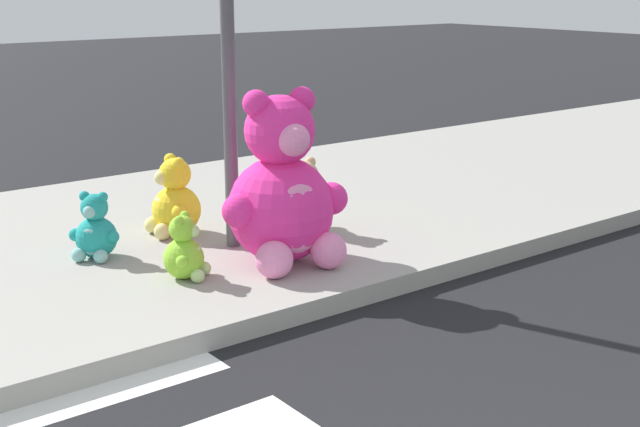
{
  "coord_description": "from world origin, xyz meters",
  "views": [
    {
      "loc": [
        -2.54,
        -1.37,
        2.28
      ],
      "look_at": [
        1.28,
        3.6,
        0.55
      ],
      "focal_mm": 48.13,
      "sensor_mm": 36.0,
      "label": 1
    }
  ],
  "objects_px": {
    "plush_lime": "(185,252)",
    "plush_teal": "(95,232)",
    "plush_tan": "(302,202)",
    "sign_pole": "(228,36)",
    "plush_yellow": "(174,203)",
    "plush_pink_large": "(283,195)"
  },
  "relations": [
    {
      "from": "plush_lime",
      "to": "plush_teal",
      "type": "distance_m",
      "value": 0.91
    },
    {
      "from": "plush_tan",
      "to": "sign_pole",
      "type": "bearing_deg",
      "value": -179.01
    },
    {
      "from": "plush_lime",
      "to": "plush_yellow",
      "type": "distance_m",
      "value": 1.16
    },
    {
      "from": "plush_pink_large",
      "to": "plush_lime",
      "type": "distance_m",
      "value": 0.87
    },
    {
      "from": "plush_tan",
      "to": "plush_yellow",
      "type": "height_order",
      "value": "plush_yellow"
    },
    {
      "from": "plush_pink_large",
      "to": "plush_tan",
      "type": "bearing_deg",
      "value": 43.89
    },
    {
      "from": "sign_pole",
      "to": "plush_tan",
      "type": "bearing_deg",
      "value": 0.99
    },
    {
      "from": "plush_tan",
      "to": "plush_teal",
      "type": "height_order",
      "value": "plush_tan"
    },
    {
      "from": "sign_pole",
      "to": "plush_lime",
      "type": "relative_size",
      "value": 6.5
    },
    {
      "from": "sign_pole",
      "to": "plush_teal",
      "type": "height_order",
      "value": "sign_pole"
    },
    {
      "from": "plush_lime",
      "to": "plush_teal",
      "type": "relative_size",
      "value": 0.92
    },
    {
      "from": "plush_pink_large",
      "to": "plush_lime",
      "type": "xyz_separation_m",
      "value": [
        -0.79,
        0.13,
        -0.34
      ]
    },
    {
      "from": "sign_pole",
      "to": "plush_yellow",
      "type": "relative_size",
      "value": 4.67
    },
    {
      "from": "sign_pole",
      "to": "plush_pink_large",
      "type": "xyz_separation_m",
      "value": [
        0.09,
        -0.59,
        -1.16
      ]
    },
    {
      "from": "plush_teal",
      "to": "plush_yellow",
      "type": "distance_m",
      "value": 0.84
    },
    {
      "from": "plush_tan",
      "to": "plush_teal",
      "type": "relative_size",
      "value": 1.2
    },
    {
      "from": "plush_pink_large",
      "to": "plush_lime",
      "type": "relative_size",
      "value": 2.73
    },
    {
      "from": "plush_lime",
      "to": "plush_yellow",
      "type": "height_order",
      "value": "plush_yellow"
    },
    {
      "from": "plush_pink_large",
      "to": "plush_yellow",
      "type": "relative_size",
      "value": 1.96
    },
    {
      "from": "plush_tan",
      "to": "plush_teal",
      "type": "distance_m",
      "value": 1.78
    },
    {
      "from": "plush_pink_large",
      "to": "plush_tan",
      "type": "relative_size",
      "value": 2.09
    },
    {
      "from": "plush_lime",
      "to": "plush_teal",
      "type": "bearing_deg",
      "value": 111.33
    }
  ]
}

